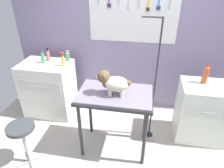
# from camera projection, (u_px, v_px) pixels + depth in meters

# --- Properties ---
(ground) EXTENTS (4.40, 4.00, 0.04)m
(ground) POSITION_uv_depth(u_px,v_px,m) (118.00, 155.00, 2.75)
(ground) COLOR #B9B1A2
(rear_wall_panel) EXTENTS (4.00, 0.11, 2.30)m
(rear_wall_panel) POSITION_uv_depth(u_px,v_px,m) (131.00, 44.00, 3.26)
(rear_wall_panel) COLOR gray
(rear_wall_panel) RESTS_ON ground
(grooming_table) EXTENTS (0.93, 0.58, 0.91)m
(grooming_table) POSITION_uv_depth(u_px,v_px,m) (115.00, 100.00, 2.47)
(grooming_table) COLOR #2D2D33
(grooming_table) RESTS_ON ground
(grooming_arm) EXTENTS (0.29, 0.11, 1.77)m
(grooming_arm) POSITION_uv_depth(u_px,v_px,m) (154.00, 89.00, 2.65)
(grooming_arm) COLOR #2D2D33
(grooming_arm) RESTS_ON ground
(dog) EXTENTS (0.43, 0.20, 0.31)m
(dog) POSITION_uv_depth(u_px,v_px,m) (112.00, 82.00, 2.31)
(dog) COLOR beige
(dog) RESTS_ON grooming_table
(counter_left) EXTENTS (0.80, 0.58, 0.93)m
(counter_left) POSITION_uv_depth(u_px,v_px,m) (49.00, 89.00, 3.36)
(counter_left) COLOR silver
(counter_left) RESTS_ON ground
(cabinet_right) EXTENTS (0.68, 0.54, 0.87)m
(cabinet_right) POSITION_uv_depth(u_px,v_px,m) (202.00, 112.00, 2.85)
(cabinet_right) COLOR silver
(cabinet_right) RESTS_ON ground
(stool) EXTENTS (0.33, 0.33, 0.62)m
(stool) POSITION_uv_depth(u_px,v_px,m) (22.00, 133.00, 2.38)
(stool) COLOR #9E9EA3
(stool) RESTS_ON ground
(detangler_spray) EXTENTS (0.05, 0.05, 0.22)m
(detangler_spray) POSITION_uv_depth(u_px,v_px,m) (63.00, 60.00, 3.00)
(detangler_spray) COLOR #E7B74A
(detangler_spray) RESTS_ON counter_left
(pump_bottle_white) EXTENTS (0.05, 0.05, 0.21)m
(pump_bottle_white) POSITION_uv_depth(u_px,v_px,m) (43.00, 58.00, 3.13)
(pump_bottle_white) COLOR #419759
(pump_bottle_white) RESTS_ON counter_left
(spray_bottle_tall) EXTENTS (0.06, 0.06, 0.21)m
(spray_bottle_tall) POSITION_uv_depth(u_px,v_px,m) (48.00, 55.00, 3.20)
(spray_bottle_tall) COLOR #D05960
(spray_bottle_tall) RESTS_ON counter_left
(spray_bottle_short) EXTENTS (0.07, 0.07, 0.17)m
(spray_bottle_short) POSITION_uv_depth(u_px,v_px,m) (68.00, 57.00, 3.21)
(spray_bottle_short) COLOR #4B945B
(spray_bottle_short) RESTS_ON counter_left
(soda_bottle) EXTENTS (0.08, 0.08, 0.27)m
(soda_bottle) POSITION_uv_depth(u_px,v_px,m) (205.00, 75.00, 2.64)
(soda_bottle) COLOR #B54F26
(soda_bottle) RESTS_ON cabinet_right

